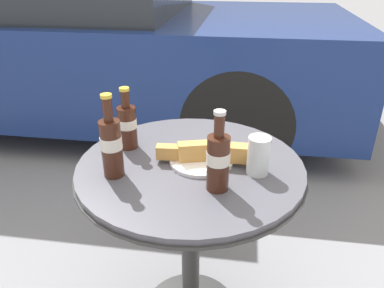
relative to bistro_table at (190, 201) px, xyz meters
The scene contains 7 objects.
bistro_table is the anchor object (origin of this frame).
cola_bottle_left 0.35m from the bistro_table, 154.41° to the right, with size 0.06×0.06×0.26m.
cola_bottle_right 0.34m from the bistro_table, 160.74° to the left, with size 0.07×0.07×0.22m.
cola_bottle_center 0.29m from the bistro_table, 53.52° to the right, with size 0.07×0.07×0.24m.
drinking_glass 0.30m from the bistro_table, ahead, with size 0.07×0.07×0.12m.
lunch_plate_near 0.18m from the bistro_table, 10.79° to the left, with size 0.30×0.20×0.07m.
parked_car 2.30m from the bistro_table, 122.97° to the left, with size 4.27×1.73×1.43m.
Camera 1 is at (0.16, -1.03, 1.30)m, focal length 35.00 mm.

